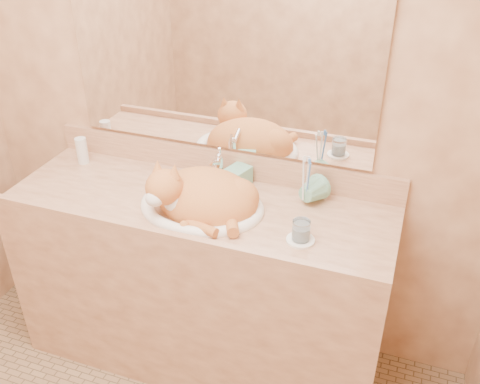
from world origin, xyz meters
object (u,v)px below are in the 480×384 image
(sink_basin, at_px, (201,191))
(soap_dispenser, at_px, (227,172))
(vanity_counter, at_px, (201,283))
(toothbrush_cup, at_px, (305,196))
(cat, at_px, (201,194))
(water_glass, at_px, (301,230))

(sink_basin, distance_m, soap_dispenser, 0.16)
(vanity_counter, distance_m, sink_basin, 0.50)
(vanity_counter, xyz_separation_m, toothbrush_cup, (0.41, 0.12, 0.48))
(vanity_counter, xyz_separation_m, cat, (0.03, -0.04, 0.50))
(soap_dispenser, relative_size, toothbrush_cup, 1.69)
(cat, bearing_deg, vanity_counter, 137.41)
(soap_dispenser, bearing_deg, toothbrush_cup, 17.71)
(soap_dispenser, bearing_deg, water_glass, -13.43)
(cat, height_order, water_glass, cat)
(vanity_counter, height_order, water_glass, water_glass)
(sink_basin, relative_size, soap_dispenser, 2.67)
(cat, distance_m, water_glass, 0.43)
(sink_basin, xyz_separation_m, soap_dispenser, (0.05, 0.15, 0.02))
(water_glass, bearing_deg, soap_dispenser, 147.87)
(cat, distance_m, toothbrush_cup, 0.41)
(soap_dispenser, height_order, toothbrush_cup, soap_dispenser)
(sink_basin, bearing_deg, soap_dispenser, 78.61)
(cat, bearing_deg, toothbrush_cup, 26.99)
(vanity_counter, height_order, cat, cat)
(vanity_counter, relative_size, water_glass, 20.54)
(vanity_counter, distance_m, toothbrush_cup, 0.64)
(vanity_counter, xyz_separation_m, water_glass, (0.46, -0.11, 0.47))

